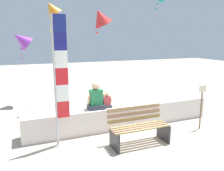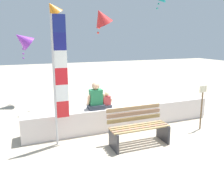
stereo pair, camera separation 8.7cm
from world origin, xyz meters
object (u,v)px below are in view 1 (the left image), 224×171
(person_adult, at_px, (96,98))
(flag_banner, at_px, (59,74))
(person_child, at_px, (107,101))
(park_bench, at_px, (139,127))
(kite_red, at_px, (101,17))
(sign_post, at_px, (201,103))
(kite_purple, at_px, (21,40))
(kite_orange, at_px, (52,9))

(person_adult, bearing_deg, flag_banner, -155.67)
(person_adult, xyz_separation_m, person_child, (0.31, 0.00, -0.11))
(person_child, bearing_deg, park_bench, -70.75)
(person_child, distance_m, kite_red, 3.39)
(person_adult, distance_m, person_child, 0.33)
(person_child, relative_size, kite_red, 0.47)
(flag_banner, relative_size, sign_post, 2.42)
(flag_banner, xyz_separation_m, sign_post, (3.79, -0.52, -0.97))
(flag_banner, distance_m, kite_purple, 4.08)
(kite_red, bearing_deg, park_bench, -94.09)
(person_child, distance_m, kite_purple, 4.36)
(kite_purple, relative_size, sign_post, 0.94)
(kite_red, bearing_deg, flag_banner, -126.13)
(person_child, xyz_separation_m, kite_red, (0.64, 2.24, 2.46))
(kite_purple, distance_m, kite_orange, 1.79)
(person_adult, relative_size, person_child, 1.64)
(person_adult, xyz_separation_m, sign_post, (2.75, -0.99, -0.18))
(person_adult, distance_m, kite_red, 3.38)
(flag_banner, height_order, kite_purple, flag_banner)
(kite_red, bearing_deg, kite_purple, 155.21)
(person_adult, xyz_separation_m, kite_orange, (-0.72, 2.40, 2.57))
(person_adult, bearing_deg, kite_orange, 106.67)
(park_bench, bearing_deg, flag_banner, 158.99)
(person_child, height_order, kite_orange, kite_orange)
(kite_purple, distance_m, sign_post, 6.56)
(person_child, height_order, kite_purple, kite_purple)
(park_bench, height_order, sign_post, sign_post)
(park_bench, bearing_deg, kite_red, 85.91)
(kite_purple, relative_size, kite_red, 1.21)
(kite_red, xyz_separation_m, sign_post, (1.81, -3.22, -2.53))
(flag_banner, relative_size, kite_orange, 2.81)
(person_adult, distance_m, kite_orange, 3.59)
(kite_orange, distance_m, sign_post, 5.58)
(person_child, bearing_deg, kite_purple, 120.43)
(flag_banner, bearing_deg, kite_red, 53.87)
(park_bench, distance_m, sign_post, 2.09)
(person_adult, distance_m, kite_purple, 4.19)
(park_bench, relative_size, person_adult, 1.96)
(kite_red, height_order, sign_post, kite_red)
(flag_banner, distance_m, kite_orange, 3.39)
(person_child, distance_m, sign_post, 2.64)
(sign_post, bearing_deg, kite_purple, 135.18)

